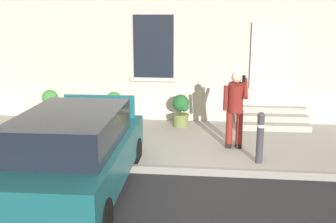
% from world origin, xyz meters
% --- Properties ---
extents(ground_plane, '(80.00, 80.00, 0.00)m').
position_xyz_m(ground_plane, '(0.00, 0.00, 0.00)').
color(ground_plane, '#232326').
extents(sidewalk, '(24.00, 3.60, 0.15)m').
position_xyz_m(sidewalk, '(0.00, 2.80, 0.07)').
color(sidewalk, '#99968E').
rests_on(sidewalk, ground).
extents(curb_edge, '(24.00, 0.12, 0.15)m').
position_xyz_m(curb_edge, '(0.00, 0.94, 0.07)').
color(curb_edge, gray).
rests_on(curb_edge, ground).
extents(entrance_stoop, '(1.88, 0.96, 0.48)m').
position_xyz_m(entrance_stoop, '(1.89, 4.23, 0.34)').
color(entrance_stoop, '#9E998E').
rests_on(entrance_stoop, sidewalk).
extents(hatchback_car_teal, '(1.87, 4.10, 1.50)m').
position_xyz_m(hatchback_car_teal, '(-1.99, -0.19, 0.79)').
color(hatchback_car_teal, '#165156').
rests_on(hatchback_car_teal, ground).
extents(bollard_near_person, '(0.15, 0.15, 1.04)m').
position_xyz_m(bollard_near_person, '(1.28, 1.35, 0.71)').
color(bollard_near_person, '#333338').
rests_on(bollard_near_person, sidewalk).
extents(person_on_phone, '(0.51, 0.52, 1.74)m').
position_xyz_m(person_on_phone, '(0.82, 2.19, 1.15)').
color(person_on_phone, maroon).
rests_on(person_on_phone, sidewalk).
extents(planter_terracotta, '(0.44, 0.44, 0.86)m').
position_xyz_m(planter_terracotta, '(-4.18, 4.19, 0.61)').
color(planter_terracotta, '#B25B38').
rests_on(planter_terracotta, sidewalk).
extents(planter_cream, '(0.44, 0.44, 0.86)m').
position_xyz_m(planter_cream, '(-2.34, 4.10, 0.61)').
color(planter_cream, beige).
rests_on(planter_cream, sidewalk).
extents(planter_olive, '(0.44, 0.44, 0.86)m').
position_xyz_m(planter_olive, '(-0.49, 3.89, 0.61)').
color(planter_olive, '#606B38').
rests_on(planter_olive, sidewalk).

